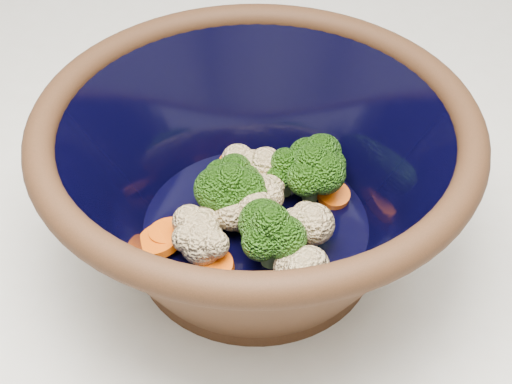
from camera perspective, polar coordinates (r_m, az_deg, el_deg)
mixing_bowl at (r=0.50m, az=0.00°, el=1.06°), size 0.31×0.31×0.13m
vegetable_pile at (r=0.52m, az=0.62°, el=-0.41°), size 0.15×0.14×0.05m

